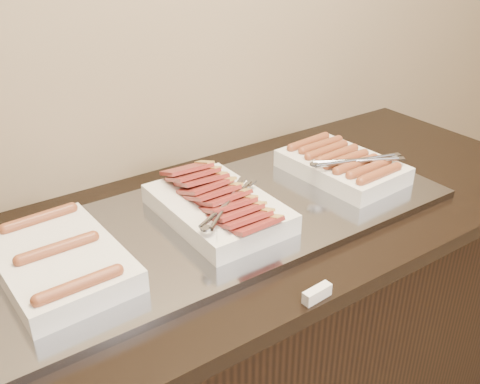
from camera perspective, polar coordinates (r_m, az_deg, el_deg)
name	(u,v)px	position (r m, az deg, el deg)	size (l,w,h in m)	color
counter	(220,356)	(1.62, -2.15, -17.12)	(2.06, 0.76, 0.90)	black
warming_tray	(220,220)	(1.34, -2.16, -2.97)	(1.20, 0.50, 0.02)	#90939D
dish_left	(59,260)	(1.19, -18.73, -6.90)	(0.25, 0.36, 0.07)	white
dish_center	(218,205)	(1.31, -2.36, -1.44)	(0.26, 0.38, 0.10)	white
dish_right	(343,165)	(1.55, 10.89, 2.87)	(0.27, 0.35, 0.08)	white
label_holder	(317,294)	(1.10, 8.21, -10.69)	(0.07, 0.02, 0.03)	white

